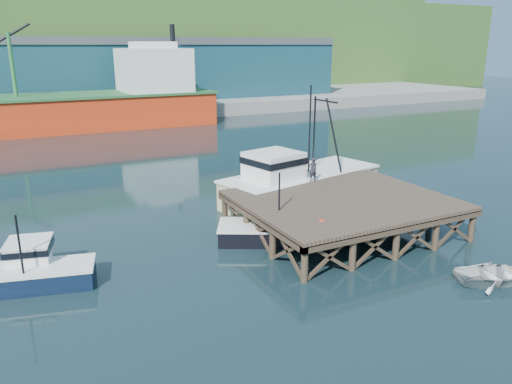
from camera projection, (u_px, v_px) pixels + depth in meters
ground at (262, 247)px, 28.07m from camera, size 300.00×300.00×0.00m
wharf at (345, 202)px, 29.77m from camera, size 12.00×10.00×2.62m
far_quay at (76, 104)px, 87.50m from camera, size 160.00×40.00×2.00m
warehouse_mid at (77, 73)px, 81.68m from camera, size 28.00×16.00×9.00m
warehouse_right at (242, 69)px, 94.83m from camera, size 30.00×16.00×9.00m
cargo_ship at (31, 107)px, 64.37m from camera, size 55.50×10.00×13.75m
hillside at (51, 45)px, 110.26m from camera, size 220.00×50.00×22.00m
boat_navy at (28, 270)px, 23.47m from camera, size 6.41×4.05×3.79m
boat_black at (279, 227)px, 29.02m from camera, size 7.30×6.22×4.28m
trawler at (299, 178)px, 35.94m from camera, size 13.05×7.05×8.29m
dinghy at (495, 274)px, 23.87m from camera, size 4.54×3.81×0.80m
dockworker at (313, 170)px, 33.35m from camera, size 0.63×0.45×1.62m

